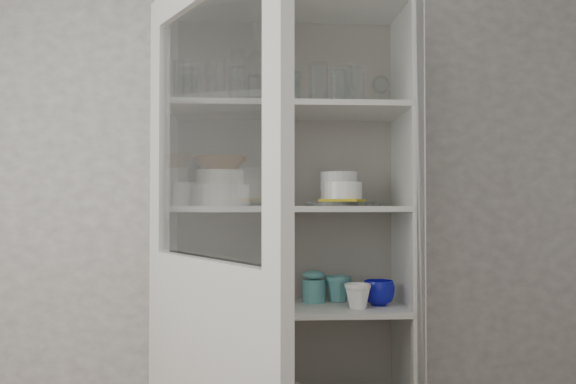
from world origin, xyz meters
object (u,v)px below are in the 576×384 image
(goblet_3, at_px, (381,93))
(terracotta_bowl, at_px, (220,164))
(plate_stack_back, at_px, (193,194))
(mug_teal, at_px, (338,289))
(glass_platter, at_px, (343,204))
(grey_bowl_stack, at_px, (339,189))
(goblet_1, at_px, (275,94))
(white_canister, at_px, (186,288))
(teal_jar, at_px, (314,289))
(plate_stack_front, at_px, (220,195))
(yellow_trivet, at_px, (343,201))
(goblet_2, at_px, (291,92))
(goblet_0, at_px, (190,92))
(cupboard_door, at_px, (207,335))
(cream_bowl, at_px, (220,178))
(mug_white, at_px, (358,296))
(measuring_cups, at_px, (261,303))
(mug_blue, at_px, (379,293))
(white_ramekin, at_px, (343,191))
(pantry_cabinet, at_px, (287,283))

(goblet_3, relative_size, terracotta_bowl, 0.83)
(plate_stack_back, relative_size, mug_teal, 1.71)
(goblet_3, relative_size, glass_platter, 0.59)
(terracotta_bowl, distance_m, grey_bowl_stack, 0.50)
(goblet_1, xyz_separation_m, white_canister, (-0.36, -0.12, -0.81))
(teal_jar, bearing_deg, grey_bowl_stack, -21.34)
(plate_stack_front, bearing_deg, yellow_trivet, 1.55)
(goblet_2, bearing_deg, plate_stack_back, 174.77)
(plate_stack_back, bearing_deg, yellow_trivet, -13.36)
(goblet_0, xyz_separation_m, goblet_2, (0.43, -0.04, -0.00))
(terracotta_bowl, xyz_separation_m, yellow_trivet, (0.49, 0.01, -0.15))
(terracotta_bowl, xyz_separation_m, mug_teal, (0.49, 0.12, -0.52))
(goblet_1, bearing_deg, cupboard_door, -107.41)
(goblet_0, xyz_separation_m, mug_teal, (0.62, -0.04, -0.83))
(terracotta_bowl, bearing_deg, yellow_trivet, 1.55)
(plate_stack_front, relative_size, plate_stack_back, 1.21)
(goblet_0, height_order, teal_jar, goblet_0)
(goblet_1, distance_m, plate_stack_front, 0.52)
(goblet_0, xyz_separation_m, goblet_3, (0.82, 0.01, 0.01))
(cream_bowl, bearing_deg, glass_platter, 1.55)
(goblet_2, distance_m, mug_white, 0.89)
(goblet_0, relative_size, measuring_cups, 1.59)
(goblet_3, distance_m, mug_blue, 0.86)
(goblet_3, distance_m, glass_platter, 0.54)
(glass_platter, distance_m, grey_bowl_stack, 0.08)
(plate_stack_back, distance_m, terracotta_bowl, 0.23)
(goblet_1, relative_size, grey_bowl_stack, 1.07)
(goblet_0, xyz_separation_m, white_ramekin, (0.63, -0.15, -0.42))
(goblet_3, bearing_deg, cupboard_door, -133.21)
(plate_stack_back, height_order, mug_white, plate_stack_back)
(glass_platter, bearing_deg, yellow_trivet, 0.00)
(plate_stack_front, relative_size, teal_jar, 2.06)
(goblet_1, relative_size, mug_white, 1.54)
(goblet_0, xyz_separation_m, teal_jar, (0.52, -0.06, -0.83))
(terracotta_bowl, height_order, grey_bowl_stack, terracotta_bowl)
(pantry_cabinet, distance_m, yellow_trivet, 0.42)
(glass_platter, relative_size, yellow_trivet, 1.98)
(cupboard_door, relative_size, grey_bowl_stack, 13.22)
(goblet_1, height_order, plate_stack_front, goblet_1)
(cream_bowl, relative_size, mug_teal, 1.63)
(pantry_cabinet, height_order, cream_bowl, pantry_cabinet)
(goblet_2, xyz_separation_m, mug_teal, (0.20, 0.00, -0.83))
(glass_platter, bearing_deg, plate_stack_front, -178.45)
(cupboard_door, xyz_separation_m, mug_blue, (0.65, 0.58, 0.04))
(white_ramekin, xyz_separation_m, white_canister, (-0.63, 0.04, -0.39))
(goblet_0, height_order, plate_stack_front, goblet_0)
(pantry_cabinet, height_order, measuring_cups, pantry_cabinet)
(cupboard_door, relative_size, yellow_trivet, 12.97)
(goblet_2, distance_m, measuring_cups, 0.88)
(cupboard_door, relative_size, mug_blue, 15.69)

